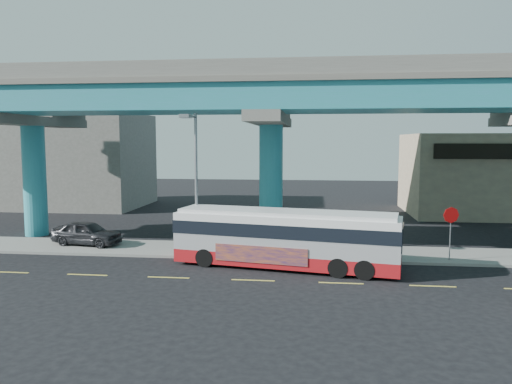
# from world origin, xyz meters

# --- Properties ---
(ground) EXTENTS (120.00, 120.00, 0.00)m
(ground) POSITION_xyz_m (0.00, 0.00, 0.00)
(ground) COLOR black
(ground) RESTS_ON ground
(sidewalk) EXTENTS (70.00, 4.00, 0.15)m
(sidewalk) POSITION_xyz_m (0.00, 5.50, 0.07)
(sidewalk) COLOR gray
(sidewalk) RESTS_ON ground
(lane_markings) EXTENTS (58.00, 0.12, 0.01)m
(lane_markings) POSITION_xyz_m (-0.00, -0.30, 0.01)
(lane_markings) COLOR #D8C64C
(lane_markings) RESTS_ON ground
(viaduct) EXTENTS (52.00, 12.40, 11.70)m
(viaduct) POSITION_xyz_m (-0.00, 9.11, 9.14)
(viaduct) COLOR teal
(viaduct) RESTS_ON ground
(building_beige) EXTENTS (14.00, 10.23, 7.00)m
(building_beige) POSITION_xyz_m (18.00, 22.98, 3.51)
(building_beige) COLOR tan
(building_beige) RESTS_ON ground
(building_concrete) EXTENTS (12.00, 10.00, 9.00)m
(building_concrete) POSITION_xyz_m (-20.00, 24.00, 4.50)
(building_concrete) COLOR gray
(building_concrete) RESTS_ON ground
(transit_bus) EXTENTS (11.59, 4.53, 2.91)m
(transit_bus) POSITION_xyz_m (1.34, 2.20, 1.60)
(transit_bus) COLOR #A11318
(transit_bus) RESTS_ON ground
(parked_car) EXTENTS (3.01, 4.76, 1.44)m
(parked_car) POSITION_xyz_m (-10.86, 5.72, 0.87)
(parked_car) COLOR #28292D
(parked_car) RESTS_ON sidewalk
(street_lamp) EXTENTS (0.50, 2.52, 7.73)m
(street_lamp) POSITION_xyz_m (-3.65, 3.44, 5.17)
(street_lamp) COLOR gray
(street_lamp) RESTS_ON sidewalk
(stop_sign) EXTENTS (0.83, 0.21, 2.82)m
(stop_sign) POSITION_xyz_m (9.85, 4.18, 2.21)
(stop_sign) COLOR gray
(stop_sign) RESTS_ON sidewalk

